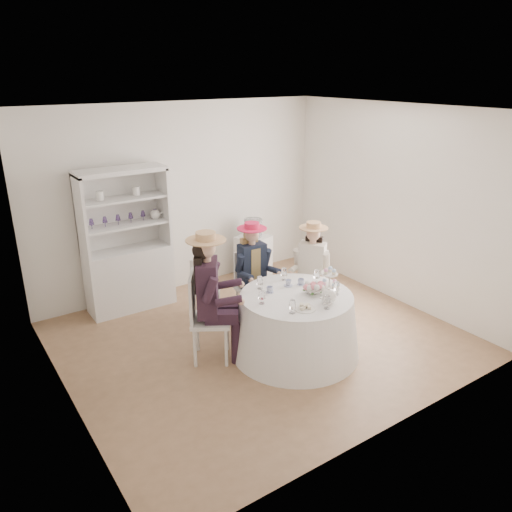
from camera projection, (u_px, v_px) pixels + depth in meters
ground at (261, 338)px, 6.11m from camera, size 4.50×4.50×0.00m
ceiling at (261, 110)px, 5.17m from camera, size 4.50×4.50×0.00m
wall_back at (182, 198)px, 7.19m from camera, size 4.50×0.00×4.50m
wall_front at (399, 296)px, 4.09m from camera, size 4.50×0.00×4.50m
wall_left at (54, 277)px, 4.46m from camera, size 0.00×4.50×4.50m
wall_right at (396, 205)px, 6.82m from camera, size 0.00×4.50×4.50m
tea_table at (296, 324)px, 5.69m from camera, size 1.47×1.47×0.73m
hutch at (128, 260)px, 6.71m from camera, size 1.31×0.88×1.93m
side_table at (253, 257)px, 7.80m from camera, size 0.56×0.56×0.68m
hatbox at (253, 228)px, 7.63m from camera, size 0.28×0.28×0.28m
guest_left at (210, 290)px, 5.40m from camera, size 0.65×0.60×1.51m
guest_mid at (253, 266)px, 6.33m from camera, size 0.48×0.50×1.32m
guest_right at (312, 265)px, 6.43m from camera, size 0.56×0.53×1.30m
spare_chair at (206, 287)px, 6.42m from camera, size 0.50×0.50×0.87m
teacup_a at (270, 290)px, 5.62m from camera, size 0.10×0.10×0.06m
teacup_b at (288, 283)px, 5.79m from camera, size 0.09×0.09×0.07m
teacup_c at (301, 282)px, 5.83m from camera, size 0.09×0.09×0.06m
flower_bowl at (313, 291)px, 5.61m from camera, size 0.23×0.23×0.05m
flower_arrangement at (315, 287)px, 5.56m from camera, size 0.18×0.18×0.07m
table_teapot at (329, 296)px, 5.37m from camera, size 0.23×0.17×0.17m
sandwich_plate at (305, 308)px, 5.24m from camera, size 0.23×0.23×0.05m
cupcake_stand at (329, 280)px, 5.74m from camera, size 0.25×0.25×0.23m
stemware_set at (297, 289)px, 5.54m from camera, size 0.94×0.94×0.15m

